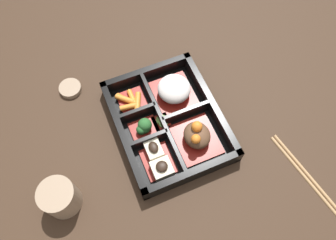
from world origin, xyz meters
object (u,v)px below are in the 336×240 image
Objects in this scene: tea_cup at (60,198)px; sauce_dish at (70,88)px; chopsticks at (307,176)px; bowl_rice at (174,90)px.

tea_cup is 0.27m from sauce_dish.
tea_cup is 0.34× the size of chopsticks.
bowl_rice is 0.25m from sauce_dish.
sauce_dish is at bearing 162.24° from tea_cup.
bowl_rice is 0.34m from chopsticks.
tea_cup is 0.51m from chopsticks.
bowl_rice reaches higher than chopsticks.
sauce_dish is (-0.11, -0.22, -0.03)m from bowl_rice.
bowl_rice is 0.48× the size of chopsticks.
tea_cup is 1.39× the size of sauce_dish.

